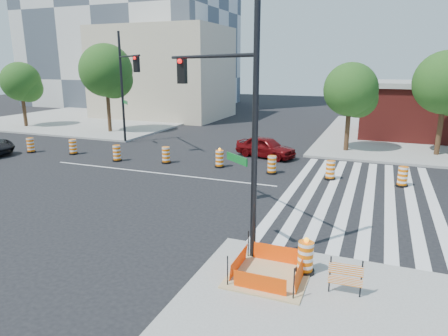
# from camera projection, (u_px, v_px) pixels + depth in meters

# --- Properties ---
(ground) EXTENTS (120.00, 120.00, 0.00)m
(ground) POSITION_uv_depth(u_px,v_px,m) (157.00, 173.00, 22.68)
(ground) COLOR black
(ground) RESTS_ON ground
(sidewalk_nw) EXTENTS (22.00, 22.00, 0.15)m
(sidewalk_nw) POSITION_uv_depth(u_px,v_px,m) (101.00, 118.00, 45.24)
(sidewalk_nw) COLOR gray
(sidewalk_nw) RESTS_ON ground
(crosswalk_east) EXTENTS (6.75, 13.50, 0.01)m
(crosswalk_east) POSITION_uv_depth(u_px,v_px,m) (359.00, 195.00, 18.80)
(crosswalk_east) COLOR silver
(crosswalk_east) RESTS_ON ground
(lane_centerline) EXTENTS (14.00, 0.12, 0.01)m
(lane_centerline) POSITION_uv_depth(u_px,v_px,m) (157.00, 173.00, 22.67)
(lane_centerline) COLOR silver
(lane_centerline) RESTS_ON ground
(excavation_pit) EXTENTS (2.20, 2.20, 0.90)m
(excavation_pit) POSITION_uv_depth(u_px,v_px,m) (268.00, 274.00, 11.33)
(excavation_pit) COLOR tan
(excavation_pit) RESTS_ON ground
(beige_midrise) EXTENTS (14.00, 10.00, 10.00)m
(beige_midrise) POSITION_uv_depth(u_px,v_px,m) (163.00, 73.00, 45.46)
(beige_midrise) COLOR #C0B293
(beige_midrise) RESTS_ON ground
(red_coupe) EXTENTS (4.35, 2.70, 1.38)m
(red_coupe) POSITION_uv_depth(u_px,v_px,m) (266.00, 147.00, 26.34)
(red_coupe) COLOR #5B070A
(red_coupe) RESTS_ON ground
(signal_pole_se) EXTENTS (4.74, 3.82, 7.88)m
(signal_pole_se) POSITION_uv_depth(u_px,v_px,m) (226.00, 102.00, 12.71)
(signal_pole_se) COLOR black
(signal_pole_se) RESTS_ON ground
(signal_pole_nw) EXTENTS (4.60, 4.38, 8.22)m
(signal_pole_nw) POSITION_uv_depth(u_px,v_px,m) (126.00, 78.00, 28.71)
(signal_pole_nw) COLOR black
(signal_pole_nw) RESTS_ON ground
(pit_drum) EXTENTS (0.56, 0.56, 1.10)m
(pit_drum) POSITION_uv_depth(u_px,v_px,m) (305.00, 258.00, 11.46)
(pit_drum) COLOR black
(pit_drum) RESTS_ON ground
(barricade) EXTENTS (0.88, 0.08, 1.03)m
(barricade) POSITION_uv_depth(u_px,v_px,m) (346.00, 275.00, 10.33)
(barricade) COLOR orange
(barricade) RESTS_ON ground
(tree_north_a) EXTENTS (3.69, 3.65, 6.20)m
(tree_north_a) POSITION_uv_depth(u_px,v_px,m) (22.00, 84.00, 37.87)
(tree_north_a) COLOR #382314
(tree_north_a) RESTS_ON ground
(tree_north_b) EXTENTS (4.55, 4.55, 7.74)m
(tree_north_b) POSITION_uv_depth(u_px,v_px,m) (107.00, 74.00, 34.52)
(tree_north_b) COLOR #382314
(tree_north_b) RESTS_ON ground
(tree_north_c) EXTENTS (3.64, 3.61, 6.14)m
(tree_north_c) POSITION_uv_depth(u_px,v_px,m) (351.00, 93.00, 27.00)
(tree_north_c) COLOR #382314
(tree_north_c) RESTS_ON ground
(tree_north_d) EXTENTS (4.05, 4.05, 6.88)m
(tree_north_d) POSITION_uv_depth(u_px,v_px,m) (446.00, 86.00, 25.55)
(tree_north_d) COLOR #382314
(tree_north_d) RESTS_ON ground
(median_drum_0) EXTENTS (0.60, 0.60, 1.02)m
(median_drum_0) POSITION_uv_depth(u_px,v_px,m) (31.00, 146.00, 27.81)
(median_drum_0) COLOR black
(median_drum_0) RESTS_ON ground
(median_drum_1) EXTENTS (0.60, 0.60, 1.02)m
(median_drum_1) POSITION_uv_depth(u_px,v_px,m) (73.00, 147.00, 27.26)
(median_drum_1) COLOR black
(median_drum_1) RESTS_ON ground
(median_drum_2) EXTENTS (0.60, 0.60, 1.02)m
(median_drum_2) POSITION_uv_depth(u_px,v_px,m) (117.00, 154.00, 25.34)
(median_drum_2) COLOR black
(median_drum_2) RESTS_ON ground
(median_drum_3) EXTENTS (0.60, 0.60, 1.02)m
(median_drum_3) POSITION_uv_depth(u_px,v_px,m) (166.00, 156.00, 24.82)
(median_drum_3) COLOR black
(median_drum_3) RESTS_ON ground
(median_drum_4) EXTENTS (0.60, 0.60, 1.18)m
(median_drum_4) POSITION_uv_depth(u_px,v_px,m) (220.00, 159.00, 23.84)
(median_drum_4) COLOR black
(median_drum_4) RESTS_ON ground
(median_drum_5) EXTENTS (0.60, 0.60, 1.02)m
(median_drum_5) POSITION_uv_depth(u_px,v_px,m) (272.00, 165.00, 22.44)
(median_drum_5) COLOR black
(median_drum_5) RESTS_ON ground
(median_drum_6) EXTENTS (0.60, 0.60, 1.02)m
(median_drum_6) POSITION_uv_depth(u_px,v_px,m) (330.00, 171.00, 21.30)
(median_drum_6) COLOR black
(median_drum_6) RESTS_ON ground
(median_drum_7) EXTENTS (0.60, 0.60, 1.02)m
(median_drum_7) POSITION_uv_depth(u_px,v_px,m) (403.00, 177.00, 20.08)
(median_drum_7) COLOR black
(median_drum_7) RESTS_ON ground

